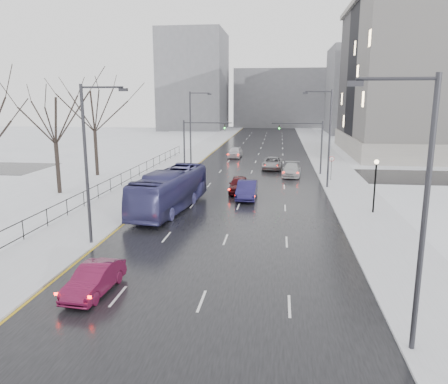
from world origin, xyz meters
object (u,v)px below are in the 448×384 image
at_px(lamppost_r_mid, 375,178).
at_px(mast_signal_right, 313,141).
at_px(sedan_center_far, 235,152).
at_px(streetlight_l_far, 192,125).
at_px(bus, 170,190).
at_px(streetlight_l_near, 89,157).
at_px(sedan_center_near, 239,184).
at_px(sedan_left_near, 94,279).
at_px(sedan_right_far, 291,170).
at_px(tree_park_e, 98,176).
at_px(tree_park_d, 60,194).
at_px(mast_signal_left, 193,140).
at_px(streetlight_r_near, 419,204).
at_px(streetlight_r_mid, 327,134).
at_px(no_uturn_sign, 332,161).
at_px(sedan_right_near, 247,190).
at_px(sedan_right_cross, 272,163).

height_order(lamppost_r_mid, mast_signal_right, mast_signal_right).
bearing_deg(sedan_center_far, streetlight_l_far, -112.10).
distance_m(lamppost_r_mid, bus, 16.60).
height_order(streetlight_l_near, streetlight_l_far, same).
bearing_deg(sedan_center_near, streetlight_l_far, 114.21).
relative_size(streetlight_l_near, lamppost_r_mid, 2.34).
xyz_separation_m(streetlight_l_far, sedan_center_far, (4.70, 10.43, -4.75)).
height_order(sedan_left_near, sedan_right_far, sedan_right_far).
height_order(tree_park_e, sedan_center_far, tree_park_e).
xyz_separation_m(tree_park_d, mast_signal_left, (10.47, 14.00, 4.11)).
distance_m(streetlight_r_near, streetlight_r_mid, 30.00).
distance_m(streetlight_r_mid, streetlight_l_near, 25.82).
relative_size(no_uturn_sign, sedan_right_near, 0.54).
distance_m(streetlight_r_mid, lamppost_r_mid, 10.73).
height_order(sedan_center_near, sedan_right_far, sedan_center_near).
bearing_deg(sedan_right_cross, no_uturn_sign, -47.15).
bearing_deg(bus, streetlight_r_near, -47.61).
height_order(tree_park_d, streetlight_l_far, streetlight_l_far).
distance_m(lamppost_r_mid, sedan_center_far, 35.57).
xyz_separation_m(mast_signal_left, bus, (1.79, -18.78, -2.41)).
bearing_deg(sedan_left_near, no_uturn_sign, 69.13).
height_order(no_uturn_sign, sedan_right_cross, no_uturn_sign).
distance_m(no_uturn_sign, sedan_right_cross, 10.44).
bearing_deg(tree_park_e, streetlight_l_far, 38.57).
bearing_deg(no_uturn_sign, mast_signal_right, 115.11).
relative_size(streetlight_r_mid, streetlight_l_far, 1.00).
xyz_separation_m(lamppost_r_mid, mast_signal_left, (-18.33, 18.00, 1.16)).
distance_m(streetlight_l_far, mast_signal_right, 16.07).
distance_m(streetlight_r_near, streetlight_l_far, 45.06).
bearing_deg(streetlight_r_mid, streetlight_l_near, -129.24).
height_order(tree_park_e, sedan_right_cross, tree_park_e).
bearing_deg(sedan_right_cross, streetlight_l_far, -177.97).
height_order(sedan_left_near, sedan_right_near, sedan_right_near).
relative_size(tree_park_e, sedan_right_cross, 2.46).
relative_size(bus, sedan_right_far, 2.30).
relative_size(tree_park_e, lamppost_r_mid, 3.15).
bearing_deg(sedan_right_far, streetlight_l_far, 162.07).
height_order(bus, sedan_right_cross, bus).
relative_size(streetlight_r_mid, sedan_right_far, 1.93).
bearing_deg(sedan_right_cross, bus, -106.95).
bearing_deg(mast_signal_right, no_uturn_sign, -64.89).
distance_m(streetlight_r_near, sedan_left_near, 14.63).
relative_size(streetlight_l_near, sedan_right_cross, 1.82).
bearing_deg(lamppost_r_mid, tree_park_e, 154.38).
xyz_separation_m(streetlight_r_near, sedan_right_far, (-3.28, 36.70, -4.83)).
distance_m(streetlight_l_near, lamppost_r_mid, 21.78).
xyz_separation_m(tree_park_e, sedan_left_near, (12.97, -30.76, 0.73)).
bearing_deg(sedan_left_near, mast_signal_right, 74.40).
bearing_deg(lamppost_r_mid, streetlight_l_near, -152.45).
relative_size(bus, sedan_center_near, 2.56).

